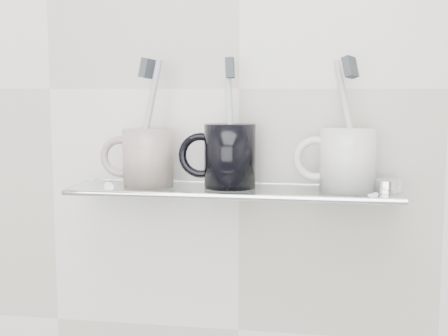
% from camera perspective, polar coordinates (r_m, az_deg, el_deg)
% --- Properties ---
extents(wall_back, '(2.50, 0.00, 2.50)m').
position_cam_1_polar(wall_back, '(1.00, 1.40, 7.26)').
color(wall_back, silver).
rests_on(wall_back, ground).
extents(shelf_glass, '(0.50, 0.12, 0.01)m').
position_cam_1_polar(shelf_glass, '(0.95, 0.85, -2.07)').
color(shelf_glass, silver).
rests_on(shelf_glass, wall_back).
extents(shelf_rail, '(0.50, 0.01, 0.01)m').
position_cam_1_polar(shelf_rail, '(0.89, 0.32, -2.65)').
color(shelf_rail, silver).
rests_on(shelf_rail, shelf_glass).
extents(bracket_left, '(0.02, 0.03, 0.02)m').
position_cam_1_polar(bracket_left, '(1.05, -10.21, -1.92)').
color(bracket_left, silver).
rests_on(bracket_left, wall_back).
extents(bracket_right, '(0.02, 0.03, 0.02)m').
position_cam_1_polar(bracket_right, '(0.99, 13.39, -2.53)').
color(bracket_right, silver).
rests_on(bracket_right, wall_back).
extents(mug_left, '(0.10, 0.10, 0.09)m').
position_cam_1_polar(mug_left, '(0.98, -6.95, 0.98)').
color(mug_left, silver).
rests_on(mug_left, shelf_glass).
extents(mug_left_handle, '(0.06, 0.01, 0.06)m').
position_cam_1_polar(mug_left_handle, '(0.99, -9.47, 1.02)').
color(mug_left_handle, silver).
rests_on(mug_left_handle, mug_left).
extents(toothbrush_left, '(0.05, 0.02, 0.19)m').
position_cam_1_polar(toothbrush_left, '(0.97, -7.00, 4.32)').
color(toothbrush_left, '#9A9EB8').
rests_on(toothbrush_left, mug_left).
extents(bristles_left, '(0.02, 0.03, 0.03)m').
position_cam_1_polar(bristles_left, '(0.97, -7.07, 9.04)').
color(bristles_left, '#34393F').
rests_on(bristles_left, toothbrush_left).
extents(mug_center, '(0.08, 0.08, 0.10)m').
position_cam_1_polar(mug_center, '(0.95, 0.55, 1.11)').
color(mug_center, black).
rests_on(mug_center, shelf_glass).
extents(mug_center_handle, '(0.07, 0.01, 0.07)m').
position_cam_1_polar(mug_center_handle, '(0.96, -2.13, 1.16)').
color(mug_center_handle, black).
rests_on(mug_center_handle, mug_center).
extents(toothbrush_center, '(0.02, 0.02, 0.19)m').
position_cam_1_polar(toothbrush_center, '(0.94, 0.55, 4.29)').
color(toothbrush_center, silver).
rests_on(toothbrush_center, mug_center).
extents(bristles_center, '(0.02, 0.02, 0.03)m').
position_cam_1_polar(bristles_center, '(0.94, 0.56, 9.15)').
color(bristles_center, '#34393F').
rests_on(bristles_center, toothbrush_center).
extents(mug_right, '(0.10, 0.10, 0.09)m').
position_cam_1_polar(mug_right, '(0.94, 11.26, 0.77)').
color(mug_right, silver).
rests_on(mug_right, shelf_glass).
extents(mug_right_handle, '(0.07, 0.01, 0.07)m').
position_cam_1_polar(mug_right_handle, '(0.94, 8.38, 0.83)').
color(mug_right_handle, silver).
rests_on(mug_right_handle, mug_right).
extents(toothbrush_right, '(0.05, 0.06, 0.18)m').
position_cam_1_polar(toothbrush_right, '(0.93, 11.34, 4.12)').
color(toothbrush_right, '#BEAB9A').
rests_on(toothbrush_right, mug_right).
extents(bristles_right, '(0.03, 0.03, 0.03)m').
position_cam_1_polar(bristles_right, '(0.93, 11.46, 9.03)').
color(bristles_right, '#34393F').
rests_on(bristles_right, toothbrush_right).
extents(chrome_cap, '(0.04, 0.04, 0.02)m').
position_cam_1_polar(chrome_cap, '(0.95, 14.69, -1.57)').
color(chrome_cap, silver).
rests_on(chrome_cap, shelf_glass).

